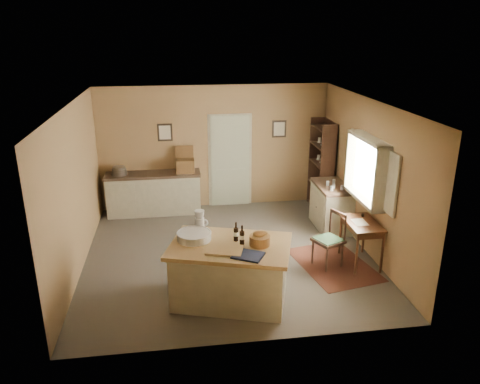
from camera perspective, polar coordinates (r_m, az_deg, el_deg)
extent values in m
plane|color=#605749|center=(8.48, -1.46, -7.57)|extent=(5.00, 5.00, 0.00)
cube|color=olive|center=(10.34, -3.19, 5.47)|extent=(5.00, 0.10, 2.70)
cube|color=olive|center=(5.66, 1.46, -6.86)|extent=(5.00, 0.10, 2.70)
cube|color=olive|center=(8.07, -19.46, 0.24)|extent=(0.10, 5.00, 2.70)
cube|color=olive|center=(8.59, 15.26, 1.83)|extent=(0.10, 5.00, 2.70)
plane|color=silver|center=(7.63, -1.64, 10.77)|extent=(5.00, 5.00, 0.00)
cube|color=beige|center=(10.42, -1.22, 3.93)|extent=(0.97, 0.06, 2.11)
cube|color=black|center=(10.20, -9.14, 7.19)|extent=(0.32, 0.02, 0.38)
cube|color=beige|center=(10.19, -9.14, 7.17)|extent=(0.24, 0.01, 0.30)
cube|color=black|center=(10.46, 4.79, 7.67)|extent=(0.32, 0.02, 0.38)
cube|color=beige|center=(10.45, 4.81, 7.66)|extent=(0.24, 0.01, 0.30)
cube|color=beige|center=(8.47, 14.80, -0.74)|extent=(0.25, 1.32, 0.06)
cube|color=beige|center=(8.18, 15.45, 6.25)|extent=(0.25, 1.32, 0.06)
cube|color=white|center=(8.36, 15.88, 2.72)|extent=(0.01, 1.20, 1.00)
cube|color=beige|center=(7.64, 18.05, 0.92)|extent=(0.04, 0.35, 1.00)
cube|color=beige|center=(9.07, 13.63, 4.22)|extent=(0.04, 0.35, 1.00)
cube|color=beige|center=(6.98, -1.18, -9.97)|extent=(1.82, 1.43, 0.85)
cube|color=olive|center=(6.77, -1.21, -6.62)|extent=(1.97, 1.57, 0.06)
cylinder|color=white|center=(6.91, -5.61, -5.38)|extent=(0.50, 0.50, 0.11)
cube|color=olive|center=(6.56, -1.86, -7.09)|extent=(0.58, 0.48, 0.03)
cube|color=black|center=(6.42, 1.00, -7.73)|extent=(0.50, 0.47, 0.02)
cylinder|color=brown|center=(6.72, 2.42, -5.91)|extent=(0.30, 0.30, 0.14)
cylinder|color=black|center=(6.80, -0.50, -4.85)|extent=(0.07, 0.07, 0.29)
cylinder|color=black|center=(6.70, 0.25, -5.24)|extent=(0.07, 0.07, 0.29)
cube|color=beige|center=(10.30, -10.44, -0.28)|extent=(1.97, 0.54, 0.85)
cube|color=#332319|center=(10.15, -10.59, 2.11)|extent=(2.01, 0.57, 0.05)
cube|color=#53361A|center=(10.10, -6.73, 3.19)|extent=(0.39, 0.30, 0.28)
cylinder|color=#59544F|center=(10.18, -14.52, 2.52)|extent=(0.34, 0.34, 0.18)
cube|color=#411D0E|center=(8.28, 11.34, -8.64)|extent=(1.38, 1.78, 0.01)
cube|color=#3C2011|center=(8.12, 14.69, -3.67)|extent=(0.52, 0.85, 0.03)
cube|color=#3C2011|center=(8.15, 14.65, -4.13)|extent=(0.46, 0.79, 0.10)
cube|color=silver|center=(8.10, 14.38, -3.58)|extent=(0.22, 0.30, 0.01)
cylinder|color=black|center=(8.34, 14.75, -2.75)|extent=(0.05, 0.05, 0.05)
cylinder|color=#3C2011|center=(7.88, 14.02, -7.47)|extent=(0.04, 0.04, 0.72)
cylinder|color=#3C2011|center=(8.05, 16.93, -7.17)|extent=(0.04, 0.04, 0.72)
cylinder|color=#3C2011|center=(8.52, 12.14, -5.19)|extent=(0.04, 0.04, 0.72)
cylinder|color=#3C2011|center=(8.68, 14.86, -4.96)|extent=(0.04, 0.04, 0.72)
cube|color=beige|center=(9.58, 11.04, -1.86)|extent=(0.58, 1.05, 0.85)
cube|color=#332319|center=(9.43, 11.22, 0.69)|extent=(0.61, 1.09, 0.05)
cylinder|color=silver|center=(9.25, 11.38, 0.78)|extent=(0.25, 0.25, 0.09)
cube|color=#311D15|center=(10.01, 10.66, 2.51)|extent=(0.34, 0.04, 1.97)
cube|color=#311D15|center=(10.78, 9.24, 3.83)|extent=(0.34, 0.04, 1.97)
cube|color=#311D15|center=(10.44, 10.75, 3.22)|extent=(0.02, 0.89, 1.97)
cube|color=#311D15|center=(10.69, 9.63, -1.62)|extent=(0.34, 0.85, 0.03)
cube|color=#311D15|center=(10.53, 9.79, 0.88)|extent=(0.34, 0.85, 0.03)
cube|color=#311D15|center=(10.38, 9.94, 3.45)|extent=(0.34, 0.85, 0.03)
cube|color=#311D15|center=(10.28, 10.07, 5.56)|extent=(0.34, 0.85, 0.03)
cube|color=#311D15|center=(10.19, 10.20, 7.71)|extent=(0.34, 0.85, 0.03)
cylinder|color=white|center=(10.37, 9.96, 3.77)|extent=(0.12, 0.12, 0.11)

